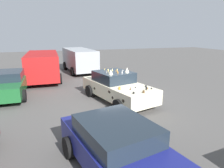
{
  "coord_description": "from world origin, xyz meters",
  "views": [
    {
      "loc": [
        -9.1,
        3.31,
        3.4
      ],
      "look_at": [
        0.0,
        0.3,
        0.9
      ],
      "focal_mm": 31.86,
      "sensor_mm": 36.0,
      "label": 1
    }
  ],
  "objects": [
    {
      "name": "ground_plane",
      "position": [
        0.0,
        0.0,
        0.0
      ],
      "size": [
        60.0,
        60.0,
        0.0
      ],
      "primitive_type": "plane",
      "color": "#514F4C"
    },
    {
      "name": "art_car_decorated",
      "position": [
        0.07,
        0.02,
        0.72
      ],
      "size": [
        4.72,
        2.85,
        1.69
      ],
      "rotation": [
        0.0,
        0.0,
        3.4
      ],
      "color": "beige",
      "rests_on": "ground"
    },
    {
      "name": "parked_van_far_left",
      "position": [
        5.98,
        3.59,
        1.11
      ],
      "size": [
        5.25,
        2.45,
        1.96
      ],
      "rotation": [
        0.0,
        0.0,
        3.12
      ],
      "color": "#B21919",
      "rests_on": "ground"
    },
    {
      "name": "parked_van_behind_right",
      "position": [
        8.33,
        0.56,
        1.12
      ],
      "size": [
        5.27,
        2.58,
        1.97
      ],
      "rotation": [
        0.0,
        0.0,
        3.24
      ],
      "color": "#9EA3A8",
      "rests_on": "ground"
    },
    {
      "name": "parked_sedan_behind_left",
      "position": [
        -5.12,
        1.81,
        0.67
      ],
      "size": [
        4.37,
        2.56,
        1.31
      ],
      "rotation": [
        0.0,
        0.0,
        3.34
      ],
      "color": "navy",
      "rests_on": "ground"
    },
    {
      "name": "parked_sedan_near_right",
      "position": [
        2.66,
        5.43,
        0.69
      ],
      "size": [
        4.54,
        2.09,
        1.38
      ],
      "rotation": [
        0.0,
        0.0,
        -0.01
      ],
      "color": "#1E602D",
      "rests_on": "ground"
    }
  ]
}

